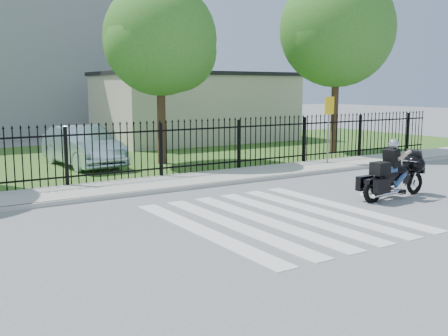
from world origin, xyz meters
TOP-DOWN VIEW (x-y plane):
  - ground at (0.00, 0.00)m, footprint 120.00×120.00m
  - crosswalk at (0.00, 0.00)m, footprint 5.00×5.50m
  - sidewalk at (0.00, 5.00)m, footprint 40.00×2.00m
  - curb at (0.00, 4.00)m, footprint 40.00×0.12m
  - grass_strip at (0.00, 12.00)m, footprint 40.00×12.00m
  - iron_fence at (0.00, 6.00)m, footprint 26.00×0.04m
  - tree_mid at (1.50, 9.00)m, footprint 4.20×4.20m
  - tree_right at (9.50, 8.00)m, footprint 5.00×5.00m
  - building_low at (7.00, 16.00)m, footprint 10.00×6.00m
  - building_low_roof at (7.00, 16.00)m, footprint 10.20×6.20m
  - motorcycle_rider at (3.86, 0.05)m, footprint 2.45×0.82m
  - parked_car at (-1.27, 9.92)m, footprint 1.92×4.63m
  - traffic_sign at (6.43, 5.17)m, footprint 0.53×0.14m

SIDE VIEW (x-z plane):
  - ground at x=0.00m, z-range 0.00..0.00m
  - crosswalk at x=0.00m, z-range 0.00..0.01m
  - grass_strip at x=0.00m, z-range 0.00..0.02m
  - sidewalk at x=0.00m, z-range 0.00..0.12m
  - curb at x=0.00m, z-range 0.00..0.12m
  - motorcycle_rider at x=3.86m, z-range -0.15..1.47m
  - parked_car at x=-1.27m, z-range 0.02..1.51m
  - iron_fence at x=0.00m, z-range 0.00..1.80m
  - building_low at x=7.00m, z-range 0.00..3.50m
  - traffic_sign at x=6.43m, z-range 0.64..3.08m
  - building_low_roof at x=7.00m, z-range 3.50..3.70m
  - tree_mid at x=1.50m, z-range 1.28..8.06m
  - tree_right at x=9.50m, z-range 1.44..9.34m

